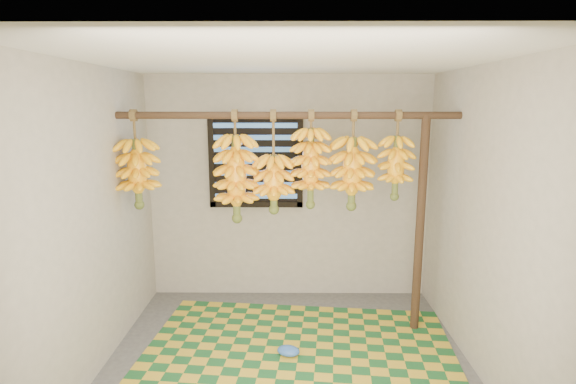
{
  "coord_description": "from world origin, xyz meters",
  "views": [
    {
      "loc": [
        0.03,
        -3.25,
        2.1
      ],
      "look_at": [
        0.0,
        0.55,
        1.35
      ],
      "focal_mm": 28.0,
      "sensor_mm": 36.0,
      "label": 1
    }
  ],
  "objects_px": {
    "banana_bunch_c": "(274,184)",
    "banana_bunch_e": "(352,173)",
    "woven_mat": "(297,363)",
    "plastic_bag": "(288,351)",
    "banana_bunch_d": "(311,168)",
    "banana_bunch_f": "(396,167)",
    "banana_bunch_a": "(137,173)",
    "banana_bunch_b": "(236,179)",
    "support_post": "(420,227)"
  },
  "relations": [
    {
      "from": "banana_bunch_c",
      "to": "banana_bunch_e",
      "type": "distance_m",
      "value": 0.71
    },
    {
      "from": "woven_mat",
      "to": "plastic_bag",
      "type": "distance_m",
      "value": 0.14
    },
    {
      "from": "banana_bunch_c",
      "to": "plastic_bag",
      "type": "bearing_deg",
      "value": -74.71
    },
    {
      "from": "banana_bunch_d",
      "to": "banana_bunch_f",
      "type": "bearing_deg",
      "value": 0.0
    },
    {
      "from": "banana_bunch_a",
      "to": "banana_bunch_b",
      "type": "relative_size",
      "value": 0.87
    },
    {
      "from": "woven_mat",
      "to": "banana_bunch_b",
      "type": "xyz_separation_m",
      "value": [
        -0.54,
        0.61,
        1.44
      ]
    },
    {
      "from": "woven_mat",
      "to": "banana_bunch_c",
      "type": "xyz_separation_m",
      "value": [
        -0.21,
        0.61,
        1.39
      ]
    },
    {
      "from": "support_post",
      "to": "plastic_bag",
      "type": "xyz_separation_m",
      "value": [
        -1.19,
        -0.5,
        -0.95
      ]
    },
    {
      "from": "woven_mat",
      "to": "banana_bunch_f",
      "type": "xyz_separation_m",
      "value": [
        0.88,
        0.61,
        1.54
      ]
    },
    {
      "from": "banana_bunch_f",
      "to": "plastic_bag",
      "type": "bearing_deg",
      "value": -152.39
    },
    {
      "from": "banana_bunch_a",
      "to": "banana_bunch_c",
      "type": "height_order",
      "value": "same"
    },
    {
      "from": "woven_mat",
      "to": "plastic_bag",
      "type": "height_order",
      "value": "plastic_bag"
    },
    {
      "from": "banana_bunch_b",
      "to": "banana_bunch_e",
      "type": "distance_m",
      "value": 1.04
    },
    {
      "from": "support_post",
      "to": "banana_bunch_f",
      "type": "bearing_deg",
      "value": 180.0
    },
    {
      "from": "banana_bunch_c",
      "to": "woven_mat",
      "type": "bearing_deg",
      "value": -71.21
    },
    {
      "from": "support_post",
      "to": "banana_bunch_d",
      "type": "relative_size",
      "value": 2.31
    },
    {
      "from": "banana_bunch_d",
      "to": "support_post",
      "type": "bearing_deg",
      "value": 0.0
    },
    {
      "from": "banana_bunch_a",
      "to": "banana_bunch_b",
      "type": "bearing_deg",
      "value": 0.0
    },
    {
      "from": "woven_mat",
      "to": "banana_bunch_f",
      "type": "distance_m",
      "value": 1.87
    },
    {
      "from": "banana_bunch_a",
      "to": "banana_bunch_e",
      "type": "xyz_separation_m",
      "value": [
        1.92,
        0.0,
        0.0
      ]
    },
    {
      "from": "support_post",
      "to": "banana_bunch_a",
      "type": "xyz_separation_m",
      "value": [
        -2.55,
        -0.0,
        0.49
      ]
    },
    {
      "from": "banana_bunch_e",
      "to": "woven_mat",
      "type": "bearing_deg",
      "value": -128.8
    },
    {
      "from": "banana_bunch_f",
      "to": "banana_bunch_c",
      "type": "bearing_deg",
      "value": 180.0
    },
    {
      "from": "plastic_bag",
      "to": "banana_bunch_b",
      "type": "relative_size",
      "value": 0.2
    },
    {
      "from": "banana_bunch_d",
      "to": "woven_mat",
      "type": "bearing_deg",
      "value": -101.27
    },
    {
      "from": "banana_bunch_a",
      "to": "banana_bunch_c",
      "type": "relative_size",
      "value": 0.95
    },
    {
      "from": "woven_mat",
      "to": "banana_bunch_a",
      "type": "height_order",
      "value": "banana_bunch_a"
    },
    {
      "from": "banana_bunch_a",
      "to": "banana_bunch_b",
      "type": "height_order",
      "value": "same"
    },
    {
      "from": "banana_bunch_c",
      "to": "banana_bunch_e",
      "type": "xyz_separation_m",
      "value": [
        0.7,
        0.0,
        0.1
      ]
    },
    {
      "from": "banana_bunch_b",
      "to": "banana_bunch_f",
      "type": "distance_m",
      "value": 1.42
    },
    {
      "from": "banana_bunch_d",
      "to": "plastic_bag",
      "type": "bearing_deg",
      "value": -111.35
    },
    {
      "from": "woven_mat",
      "to": "banana_bunch_c",
      "type": "bearing_deg",
      "value": 108.79
    },
    {
      "from": "plastic_bag",
      "to": "banana_bunch_d",
      "type": "bearing_deg",
      "value": 68.65
    },
    {
      "from": "banana_bunch_d",
      "to": "banana_bunch_c",
      "type": "bearing_deg",
      "value": 180.0
    },
    {
      "from": "woven_mat",
      "to": "banana_bunch_b",
      "type": "bearing_deg",
      "value": 131.67
    },
    {
      "from": "support_post",
      "to": "banana_bunch_d",
      "type": "xyz_separation_m",
      "value": [
        -1.0,
        0.0,
        0.54
      ]
    },
    {
      "from": "banana_bunch_b",
      "to": "banana_bunch_a",
      "type": "bearing_deg",
      "value": -180.0
    },
    {
      "from": "plastic_bag",
      "to": "banana_bunch_f",
      "type": "relative_size",
      "value": 0.25
    },
    {
      "from": "banana_bunch_e",
      "to": "banana_bunch_f",
      "type": "relative_size",
      "value": 1.11
    },
    {
      "from": "banana_bunch_b",
      "to": "banana_bunch_e",
      "type": "bearing_deg",
      "value": 0.0
    },
    {
      "from": "banana_bunch_d",
      "to": "banana_bunch_e",
      "type": "bearing_deg",
      "value": 0.0
    },
    {
      "from": "plastic_bag",
      "to": "banana_bunch_d",
      "type": "relative_size",
      "value": 0.23
    },
    {
      "from": "plastic_bag",
      "to": "banana_bunch_c",
      "type": "xyz_separation_m",
      "value": [
        -0.14,
        0.5,
        1.35
      ]
    },
    {
      "from": "plastic_bag",
      "to": "banana_bunch_a",
      "type": "height_order",
      "value": "banana_bunch_a"
    },
    {
      "from": "banana_bunch_b",
      "to": "banana_bunch_e",
      "type": "relative_size",
      "value": 1.13
    },
    {
      "from": "plastic_bag",
      "to": "banana_bunch_d",
      "type": "distance_m",
      "value": 1.58
    },
    {
      "from": "banana_bunch_a",
      "to": "banana_bunch_d",
      "type": "height_order",
      "value": "same"
    },
    {
      "from": "banana_bunch_b",
      "to": "banana_bunch_c",
      "type": "height_order",
      "value": "same"
    },
    {
      "from": "plastic_bag",
      "to": "banana_bunch_a",
      "type": "distance_m",
      "value": 2.04
    },
    {
      "from": "support_post",
      "to": "banana_bunch_a",
      "type": "relative_size",
      "value": 2.3
    }
  ]
}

